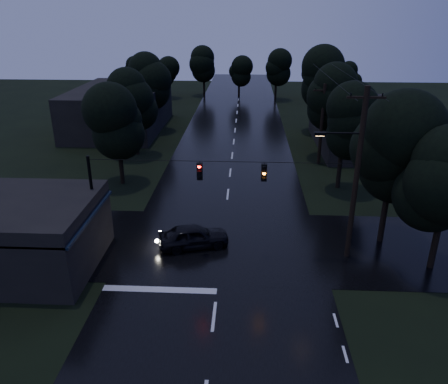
{
  "coord_description": "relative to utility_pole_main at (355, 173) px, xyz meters",
  "views": [
    {
      "loc": [
        1.36,
        -11.89,
        13.55
      ],
      "look_at": [
        0.04,
        13.51,
        2.92
      ],
      "focal_mm": 35.0,
      "sensor_mm": 36.0,
      "label": 1
    }
  ],
  "objects": [
    {
      "name": "building_far_right",
      "position": [
        6.59,
        23.0,
        -3.06
      ],
      "size": [
        10.0,
        14.0,
        4.4
      ],
      "primitive_type": "cube",
      "color": "black",
      "rests_on": "ground"
    },
    {
      "name": "tree_left_b",
      "position": [
        -17.01,
        19.0,
        0.36
      ],
      "size": [
        4.2,
        4.2,
        8.85
      ],
      "color": "black",
      "rests_on": "ground"
    },
    {
      "name": "tree_left_c",
      "position": [
        -17.61,
        29.0,
        0.74
      ],
      "size": [
        4.48,
        4.48,
        9.44
      ],
      "color": "black",
      "rests_on": "ground"
    },
    {
      "name": "utility_pole_far",
      "position": [
        0.89,
        17.0,
        -1.38
      ],
      "size": [
        2.0,
        0.3,
        7.5
      ],
      "color": "black",
      "rests_on": "ground"
    },
    {
      "name": "building_far_left",
      "position": [
        -21.41,
        29.0,
        -2.76
      ],
      "size": [
        10.0,
        16.0,
        5.0
      ],
      "primitive_type": "cube",
      "color": "black",
      "rests_on": "ground"
    },
    {
      "name": "tree_right_c",
      "position": [
        2.79,
        29.0,
        1.11
      ],
      "size": [
        4.76,
        4.76,
        10.03
      ],
      "color": "black",
      "rests_on": "ground"
    },
    {
      "name": "car",
      "position": [
        -9.14,
        0.61,
        -4.53
      ],
      "size": [
        4.61,
        2.86,
        1.46
      ],
      "primitive_type": "imported",
      "rotation": [
        0.0,
        0.0,
        1.85
      ],
      "color": "black",
      "rests_on": "ground"
    },
    {
      "name": "tree_left_a",
      "position": [
        -16.41,
        11.0,
        -0.02
      ],
      "size": [
        3.92,
        3.92,
        8.26
      ],
      "color": "black",
      "rests_on": "ground"
    },
    {
      "name": "tree_right_a",
      "position": [
        1.59,
        11.0,
        0.36
      ],
      "size": [
        4.2,
        4.2,
        8.85
      ],
      "color": "black",
      "rests_on": "ground"
    },
    {
      "name": "cross_street",
      "position": [
        -7.41,
        1.0,
        -5.26
      ],
      "size": [
        60.0,
        9.0,
        0.02
      ],
      "primitive_type": "cube",
      "color": "black",
      "rests_on": "ground"
    },
    {
      "name": "tree_right_b",
      "position": [
        2.19,
        19.0,
        0.74
      ],
      "size": [
        4.48,
        4.48,
        9.44
      ],
      "color": "black",
      "rests_on": "ground"
    },
    {
      "name": "span_signals",
      "position": [
        -6.85,
        -0.01,
        -0.01
      ],
      "size": [
        15.0,
        0.37,
        1.12
      ],
      "color": "black",
      "rests_on": "ground"
    },
    {
      "name": "anchor_pole_left",
      "position": [
        -14.91,
        0.0,
        -2.26
      ],
      "size": [
        0.18,
        0.18,
        6.0
      ],
      "primitive_type": "cylinder",
      "color": "black",
      "rests_on": "ground"
    },
    {
      "name": "tree_corner_far",
      "position": [
        4.59,
        -1.0,
        -0.02
      ],
      "size": [
        3.92,
        3.92,
        8.26
      ],
      "color": "black",
      "rests_on": "ground"
    },
    {
      "name": "main_road",
      "position": [
        -7.41,
        19.0,
        -5.26
      ],
      "size": [
        12.0,
        120.0,
        0.02
      ],
      "primitive_type": "cube",
      "color": "black",
      "rests_on": "ground"
    },
    {
      "name": "utility_pole_main",
      "position": [
        0.0,
        0.0,
        0.0
      ],
      "size": [
        3.5,
        0.3,
        10.0
      ],
      "color": "black",
      "rests_on": "ground"
    },
    {
      "name": "tree_corner_near",
      "position": [
        2.59,
        2.0,
        0.74
      ],
      "size": [
        4.48,
        4.48,
        9.44
      ],
      "color": "black",
      "rests_on": "ground"
    }
  ]
}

